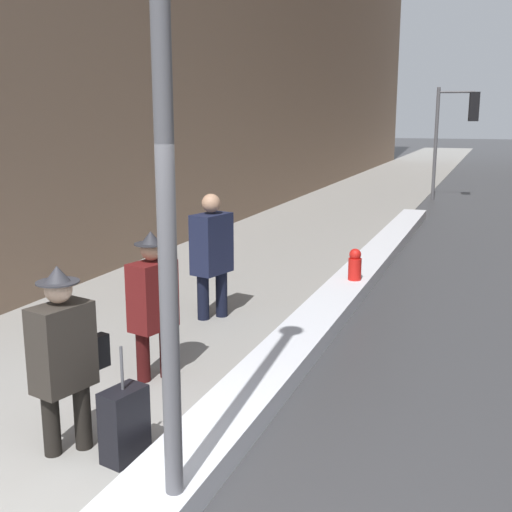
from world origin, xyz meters
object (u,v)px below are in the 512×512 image
(lamp_post, at_px, (161,31))
(pedestrian_with_shoulder_bag, at_px, (64,353))
(pedestrian_in_fedora, at_px, (153,300))
(pedestrian_in_glasses, at_px, (212,250))
(traffic_light_near, at_px, (460,119))
(rolling_suitcase, at_px, (125,425))
(fire_hydrant, at_px, (355,271))

(lamp_post, relative_size, pedestrian_with_shoulder_bag, 3.41)
(pedestrian_in_fedora, height_order, pedestrian_in_glasses, pedestrian_in_glasses)
(lamp_post, xyz_separation_m, pedestrian_with_shoulder_bag, (-1.22, 0.51, -2.29))
(pedestrian_in_glasses, bearing_deg, lamp_post, 34.69)
(pedestrian_in_fedora, xyz_separation_m, pedestrian_in_glasses, (-0.30, 2.08, 0.08))
(lamp_post, bearing_deg, pedestrian_in_fedora, 122.54)
(traffic_light_near, distance_m, rolling_suitcase, 17.92)
(lamp_post, relative_size, rolling_suitcase, 5.56)
(lamp_post, height_order, pedestrian_in_glasses, lamp_post)
(fire_hydrant, bearing_deg, pedestrian_with_shoulder_bag, -101.69)
(traffic_light_near, distance_m, fire_hydrant, 12.48)
(pedestrian_in_glasses, bearing_deg, pedestrian_with_shoulder_bag, 19.40)
(traffic_light_near, relative_size, fire_hydrant, 5.08)
(pedestrian_in_fedora, bearing_deg, fire_hydrant, 176.60)
(pedestrian_in_fedora, relative_size, rolling_suitcase, 1.64)
(lamp_post, distance_m, pedestrian_in_glasses, 4.92)
(pedestrian_with_shoulder_bag, distance_m, pedestrian_in_glasses, 3.62)
(fire_hydrant, bearing_deg, pedestrian_in_glasses, -128.39)
(traffic_light_near, xyz_separation_m, pedestrian_with_shoulder_bag, (-1.79, -17.77, -1.73))
(lamp_post, bearing_deg, fire_hydrant, 90.77)
(lamp_post, bearing_deg, pedestrian_with_shoulder_bag, 157.48)
(pedestrian_with_shoulder_bag, bearing_deg, pedestrian_in_fedora, -163.80)
(traffic_light_near, relative_size, pedestrian_in_glasses, 2.12)
(lamp_post, xyz_separation_m, pedestrian_in_fedora, (-1.29, 2.02, -2.28))
(lamp_post, distance_m, pedestrian_in_fedora, 3.31)
(pedestrian_in_glasses, xyz_separation_m, rolling_suitcase, (0.87, -3.56, -0.63))
(rolling_suitcase, height_order, fire_hydrant, rolling_suitcase)
(pedestrian_in_fedora, distance_m, fire_hydrant, 4.20)
(traffic_light_near, bearing_deg, lamp_post, -101.21)
(traffic_light_near, height_order, pedestrian_with_shoulder_bag, traffic_light_near)
(lamp_post, height_order, fire_hydrant, lamp_post)
(pedestrian_in_glasses, height_order, rolling_suitcase, pedestrian_in_glasses)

